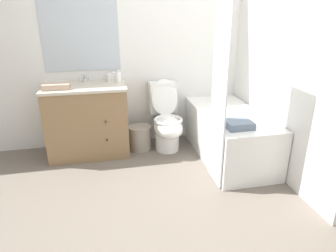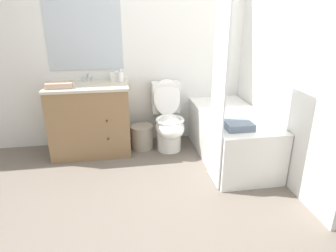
% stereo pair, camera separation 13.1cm
% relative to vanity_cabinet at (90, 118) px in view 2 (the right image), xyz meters
% --- Properties ---
extents(ground_plane, '(14.00, 14.00, 0.00)m').
position_rel_vanity_cabinet_xyz_m(ground_plane, '(0.74, -1.28, -0.43)').
color(ground_plane, '#6B6056').
extents(wall_back, '(8.00, 0.06, 2.50)m').
position_rel_vanity_cabinet_xyz_m(wall_back, '(0.73, 0.29, 0.82)').
color(wall_back, silver).
rests_on(wall_back, ground_plane).
extents(wall_right, '(0.05, 2.55, 2.50)m').
position_rel_vanity_cabinet_xyz_m(wall_right, '(1.96, -0.51, 0.82)').
color(wall_right, silver).
rests_on(wall_right, ground_plane).
extents(vanity_cabinet, '(0.92, 0.57, 0.84)m').
position_rel_vanity_cabinet_xyz_m(vanity_cabinet, '(0.00, 0.00, 0.00)').
color(vanity_cabinet, olive).
rests_on(vanity_cabinet, ground_plane).
extents(sink_faucet, '(0.14, 0.12, 0.12)m').
position_rel_vanity_cabinet_xyz_m(sink_faucet, '(-0.00, 0.19, 0.44)').
color(sink_faucet, silver).
rests_on(sink_faucet, vanity_cabinet).
extents(toilet, '(0.34, 0.65, 0.85)m').
position_rel_vanity_cabinet_xyz_m(toilet, '(0.93, -0.07, -0.06)').
color(toilet, white).
rests_on(toilet, ground_plane).
extents(bathtub, '(0.66, 1.40, 0.55)m').
position_rel_vanity_cabinet_xyz_m(bathtub, '(1.59, -0.43, -0.15)').
color(bathtub, white).
rests_on(bathtub, ground_plane).
extents(shower_curtain, '(0.01, 0.35, 1.96)m').
position_rel_vanity_cabinet_xyz_m(shower_curtain, '(1.25, -0.91, 0.56)').
color(shower_curtain, white).
rests_on(shower_curtain, ground_plane).
extents(wastebasket, '(0.28, 0.28, 0.29)m').
position_rel_vanity_cabinet_xyz_m(wastebasket, '(0.60, -0.01, -0.28)').
color(wastebasket, gray).
rests_on(wastebasket, ground_plane).
extents(tissue_box, '(0.14, 0.12, 0.11)m').
position_rel_vanity_cabinet_xyz_m(tissue_box, '(0.34, 0.16, 0.45)').
color(tissue_box, white).
rests_on(tissue_box, vanity_cabinet).
extents(soap_dispenser, '(0.07, 0.07, 0.15)m').
position_rel_vanity_cabinet_xyz_m(soap_dispenser, '(0.38, 0.07, 0.47)').
color(soap_dispenser, white).
rests_on(soap_dispenser, vanity_cabinet).
extents(hand_towel_folded, '(0.28, 0.14, 0.06)m').
position_rel_vanity_cabinet_xyz_m(hand_towel_folded, '(-0.28, -0.12, 0.44)').
color(hand_towel_folded, tan).
rests_on(hand_towel_folded, vanity_cabinet).
extents(bath_towel_folded, '(0.26, 0.25, 0.07)m').
position_rel_vanity_cabinet_xyz_m(bath_towel_folded, '(1.48, -0.88, 0.15)').
color(bath_towel_folded, slate).
rests_on(bath_towel_folded, bathtub).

